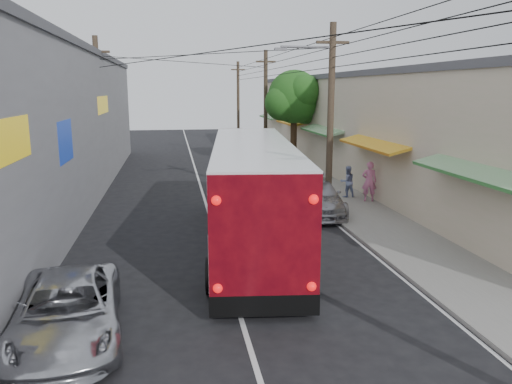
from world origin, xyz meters
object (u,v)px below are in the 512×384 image
parked_car_mid (276,172)px  parked_car_far (251,150)px  coach_bus (252,192)px  parked_suv (315,196)px  pedestrian_near (369,181)px  pedestrian_far (347,182)px  jeepney (68,310)px

parked_car_mid → parked_car_far: bearing=88.5°
coach_bus → parked_suv: size_ratio=2.49×
pedestrian_near → pedestrian_far: (-0.69, 1.06, -0.18)m
coach_bus → parked_suv: coach_bus is taller
parked_suv → pedestrian_far: 3.29m
jeepney → parked_suv: 13.11m
parked_suv → parked_car_mid: parked_suv is taller
coach_bus → parked_car_mid: (3.09, 10.90, -1.19)m
jeepney → pedestrian_far: bearing=43.0°
jeepney → parked_car_far: size_ratio=1.23×
parked_car_mid → parked_car_far: size_ratio=0.99×
jeepney → pedestrian_near: 16.09m
jeepney → parked_suv: size_ratio=0.95×
jeepney → parked_car_mid: bearing=58.4°
pedestrian_near → pedestrian_far: pedestrian_near is taller
jeepney → pedestrian_far: pedestrian_far is taller
pedestrian_near → pedestrian_far: 1.27m
coach_bus → jeepney: size_ratio=2.63×
parked_car_mid → pedestrian_near: size_ratio=2.04×
coach_bus → parked_suv: 5.28m
pedestrian_far → parked_car_far: bearing=-88.6°
jeepney → parked_car_mid: 18.89m
jeepney → parked_suv: bearing=43.9°
parked_suv → parked_car_mid: bearing=97.4°
parked_suv → parked_car_mid: (-0.30, 7.00, -0.08)m
parked_car_far → coach_bus: bearing=-92.1°
coach_bus → jeepney: (-5.01, -6.17, -1.18)m
coach_bus → parked_car_mid: 11.39m
coach_bus → pedestrian_far: 8.50m
coach_bus → pedestrian_near: bearing=45.6°
coach_bus → pedestrian_near: size_ratio=6.65×
parked_suv → pedestrian_far: bearing=50.3°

